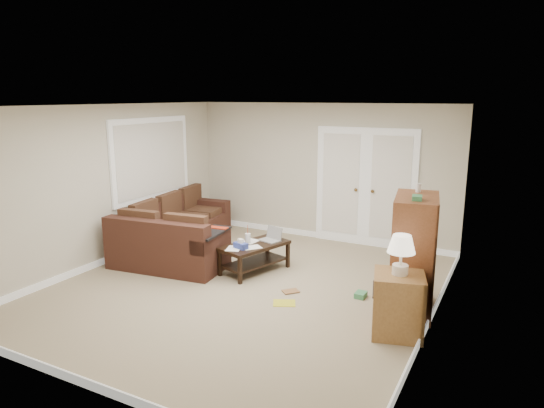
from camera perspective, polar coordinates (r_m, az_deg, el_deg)
The scene contains 17 objects.
floor at distance 6.90m, azimuth -3.14°, elevation -9.76°, with size 5.50×5.50×0.00m, color tan.
ceiling at distance 6.38m, azimuth -3.42°, elevation 11.48°, with size 5.00×5.50×0.02m, color white.
wall_left at distance 8.08m, azimuth -18.71°, elevation 2.15°, with size 0.02×5.50×2.50m, color beige.
wall_right at distance 5.69m, azimuth 18.89°, elevation -2.05°, with size 0.02×5.50×2.50m, color beige.
wall_back at distance 8.96m, azimuth 5.79°, elevation 3.73°, with size 5.00×0.02×2.50m, color beige.
wall_front at distance 4.48m, azimuth -21.71°, elevation -6.20°, with size 5.00×0.02×2.50m, color beige.
baseboards at distance 6.88m, azimuth -3.15°, elevation -9.38°, with size 5.00×5.50×0.10m, color silver, non-canonical shape.
french_doors at distance 8.69m, azimuth 10.88°, elevation 1.85°, with size 1.80×0.05×2.13m.
window_left at distance 8.72m, azimuth -13.95°, elevation 5.17°, with size 0.05×1.92×1.42m.
sectional_sofa at distance 8.36m, azimuth -11.25°, elevation -3.60°, with size 2.08×2.76×0.83m.
coffee_table at distance 7.41m, azimuth -1.96°, elevation -6.17°, with size 0.83×1.18×0.73m.
tv_armoire at distance 6.21m, azimuth 16.30°, elevation -5.62°, with size 0.64×0.98×1.56m.
side_cabinet at distance 5.66m, azimuth 14.64°, elevation -10.77°, with size 0.67×0.67×1.16m.
space_heater at distance 8.28m, azimuth 15.70°, elevation -5.17°, with size 0.13×0.11×0.32m, color silver.
floor_magazine at distance 6.40m, azimuth 1.45°, elevation -11.57°, with size 0.29×0.23×0.01m, color gold.
floor_greenbox at distance 6.66m, azimuth 10.39°, elevation -10.46°, with size 0.13×0.18×0.07m, color #3E8955.
floor_book at distance 6.81m, azimuth 1.95°, elevation -9.99°, with size 0.16×0.22×0.02m, color brown.
Camera 1 is at (3.28, -5.47, 2.63)m, focal length 32.00 mm.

